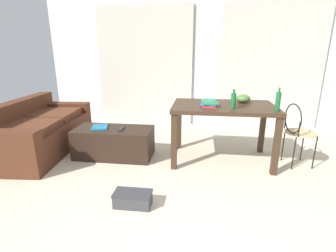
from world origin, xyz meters
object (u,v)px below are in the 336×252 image
magazine (100,127)px  book_stack (209,103)px  coffee_table (114,142)px  bottle_near (278,101)px  bottle_far (233,100)px  craft_table (223,113)px  bowl (243,99)px  couch (38,131)px  wire_chair (297,128)px  shoebox (133,199)px  tv_remote_primary (122,129)px

magazine → book_stack: bearing=-16.9°
coffee_table → magazine: 0.29m
bottle_near → bottle_far: bottle_near is taller
coffee_table → craft_table: craft_table is taller
bottle_far → magazine: (-1.78, 0.15, -0.45)m
coffee_table → bowl: 1.88m
craft_table → bottle_near: bearing=-23.1°
couch → bowl: (2.95, 0.18, 0.53)m
craft_table → wire_chair: bearing=-2.7°
craft_table → magazine: 1.70m
wire_chair → bowl: 0.76m
wire_chair → bottle_near: bearing=-147.9°
craft_table → bowl: bowl is taller
bottle_far → bowl: bearing=65.5°
book_stack → shoebox: size_ratio=0.84×
craft_table → book_stack: 0.26m
bottle_far → bottle_near: bearing=-4.8°
craft_table → tv_remote_primary: 1.39m
couch → wire_chair: 3.61m
bottle_far → book_stack: 0.31m
shoebox → craft_table: bearing=52.8°
bottle_far → book_stack: size_ratio=0.77×
tv_remote_primary → magazine: size_ratio=0.65×
magazine → couch: bearing=160.7°
couch → shoebox: (1.76, -1.21, -0.22)m
coffee_table → bottle_near: (2.08, -0.18, 0.68)m
bottle_far → shoebox: size_ratio=0.65×
couch → wire_chair: size_ratio=2.31×
wire_chair → shoebox: wire_chair is taller
bottle_near → bowl: 0.55m
coffee_table → magazine: magazine is taller
couch → tv_remote_primary: bearing=-4.5°
couch → tv_remote_primary: 1.33m
bowl → magazine: (-1.96, -0.25, -0.41)m
couch → bowl: bearing=3.6°
coffee_table → bottle_far: 1.72m
bowl → shoebox: size_ratio=0.52×
wire_chair → bowl: bowl is taller
couch → book_stack: bearing=-2.3°
bottle_far → bowl: size_ratio=1.24×
craft_table → bottle_far: bottle_far is taller
coffee_table → magazine: (-0.20, 0.01, 0.22)m
couch → shoebox: 2.15m
tv_remote_primary → coffee_table: bearing=165.4°
bowl → book_stack: 0.54m
wire_chair → tv_remote_primary: 2.29m
bottle_far → tv_remote_primary: (-1.45, 0.11, -0.45)m
coffee_table → shoebox: bearing=-63.2°
tv_remote_primary → book_stack: bearing=-2.2°
coffee_table → bowl: bearing=8.4°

